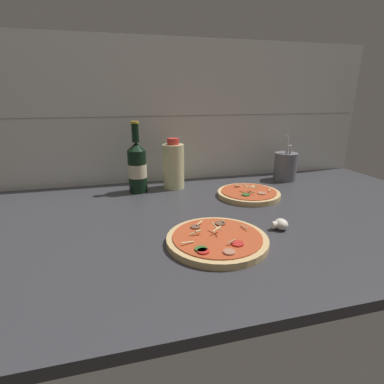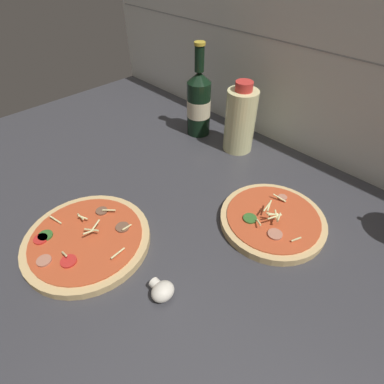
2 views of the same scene
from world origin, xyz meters
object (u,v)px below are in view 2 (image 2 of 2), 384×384
(beer_bottle, at_px, (199,103))
(mushroom_left, at_px, (162,290))
(oil_bottle, at_px, (240,120))
(pizza_near, at_px, (87,240))
(pizza_far, at_px, (272,220))

(beer_bottle, height_order, mushroom_left, beer_bottle)
(beer_bottle, bearing_deg, mushroom_left, -51.67)
(oil_bottle, bearing_deg, mushroom_left, -65.74)
(pizza_near, height_order, beer_bottle, beer_bottle)
(pizza_far, xyz_separation_m, oil_bottle, (-0.25, 0.18, 0.08))
(beer_bottle, distance_m, mushroom_left, 0.58)
(pizza_near, bearing_deg, oil_bottle, 91.33)
(pizza_far, height_order, beer_bottle, beer_bottle)
(mushroom_left, bearing_deg, beer_bottle, 128.33)
(pizza_near, xyz_separation_m, beer_bottle, (-0.16, 0.48, 0.09))
(pizza_far, distance_m, beer_bottle, 0.43)
(pizza_near, distance_m, beer_bottle, 0.51)
(beer_bottle, xyz_separation_m, mushroom_left, (0.35, -0.45, -0.08))
(pizza_far, bearing_deg, mushroom_left, -97.26)
(pizza_near, relative_size, mushroom_left, 5.62)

